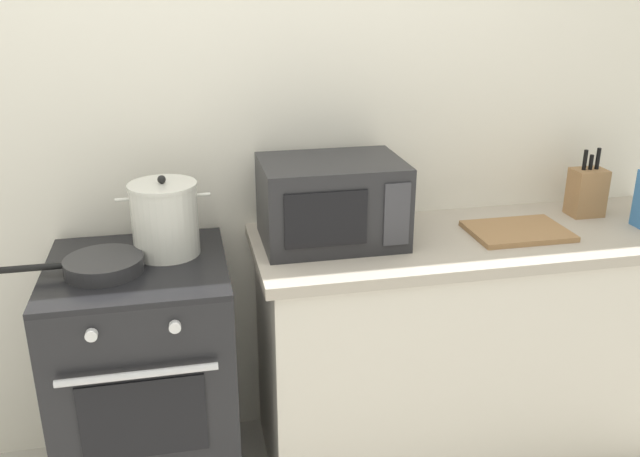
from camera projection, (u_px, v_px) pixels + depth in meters
back_wall at (305, 135)px, 2.59m from camera, size 4.40×0.10×2.50m
lower_cabinet_right at (470, 347)px, 2.67m from camera, size 1.64×0.56×0.88m
countertop_right at (480, 239)px, 2.51m from camera, size 1.70×0.60×0.04m
stove at (148, 382)px, 2.40m from camera, size 0.60×0.64×0.92m
stock_pot at (165, 219)px, 2.29m from camera, size 0.32×0.23×0.28m
frying_pan at (102, 265)px, 2.18m from camera, size 0.45×0.25×0.05m
microwave at (332, 201)px, 2.39m from camera, size 0.50×0.37×0.30m
cutting_board at (518, 231)px, 2.51m from camera, size 0.36×0.26×0.02m
knife_block at (587, 192)px, 2.68m from camera, size 0.13×0.10×0.27m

